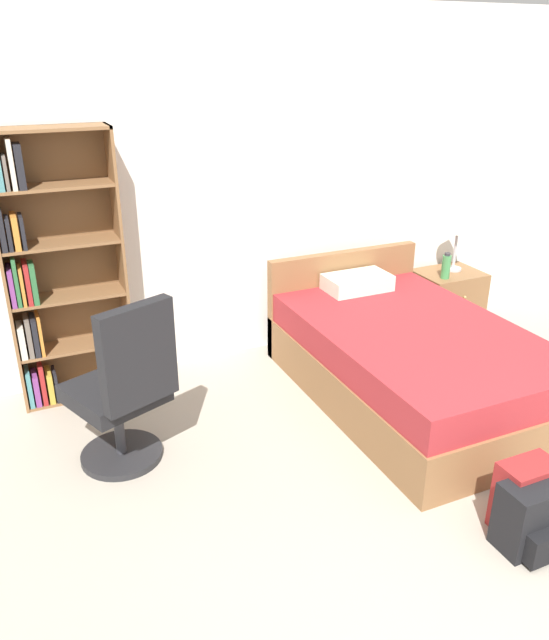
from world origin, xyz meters
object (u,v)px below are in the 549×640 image
Objects in this scene: table_lamp at (458,224)px; backpack_red at (526,499)px; backpack_black at (530,519)px; bookshelf at (50,274)px; bed at (408,358)px; water_bottle at (446,266)px; office_chair at (124,392)px; nightstand at (446,299)px.

backpack_red is at bearing -120.35° from table_lamp.
table_lamp is 1.35× the size of backpack_red.
bookshelf is at bearing 127.23° from backpack_black.
water_bottle is at bearing 40.30° from bed.
office_chair is at bearing 138.13° from backpack_black.
water_bottle is 2.45m from backpack_red.
nightstand is (3.22, -0.11, -0.66)m from bookshelf.
water_bottle is at bearing 61.62° from backpack_black.
nightstand is 2.71m from backpack_black.
bookshelf is 4.78× the size of backpack_red.
water_bottle reaches higher than nightstand.
bookshelf is at bearing 175.92° from water_bottle.
office_chair is 2.95m from water_bottle.
office_chair reaches higher than backpack_black.
bookshelf is 2.49m from bed.
office_chair reaches higher than bed.
bookshelf is 3.29m from table_lamp.
bed reaches higher than backpack_red.
nightstand is 1.42× the size of backpack_red.
bookshelf is at bearing 178.00° from nightstand.
bookshelf reaches higher than bed.
bed is 1.20m from water_bottle.
bed is at bearing -139.70° from water_bottle.
backpack_red is (-1.13, -2.13, -0.42)m from water_bottle.
bookshelf reaches higher than table_lamp.
office_chair is at bearing -179.02° from bed.
table_lamp is 2.87m from backpack_black.
water_bottle is (3.08, -0.22, -0.31)m from bookshelf.
office_chair is 3.00× the size of backpack_black.
table_lamp is (3.28, -0.08, -0.00)m from bookshelf.
nightstand is 0.40m from water_bottle.
table_lamp reaches higher than backpack_red.
bed is at bearing -140.54° from table_lamp.
backpack_red is at bearing -38.33° from office_chair.
table_lamp is at bearing 35.58° from water_bottle.
water_bottle is at bearing -141.95° from nightstand.
backpack_black is (1.87, -2.46, -0.74)m from bookshelf.
bed is at bearing 79.70° from backpack_red.
nightstand is at bearing 38.05° from water_bottle.
table_lamp reaches higher than backpack_black.
table_lamp reaches higher than bed.
backpack_red is (1.71, -1.35, -0.31)m from office_chair.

